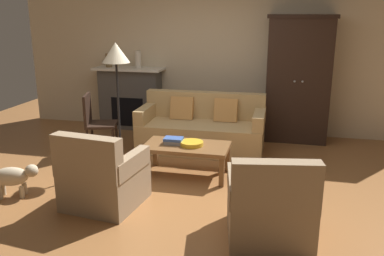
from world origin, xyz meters
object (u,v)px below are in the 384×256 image
(armoire, at_px, (298,79))
(floor_lamp, at_px, (116,60))
(coffee_table, at_px, (186,149))
(dog, at_px, (14,177))
(mantel_vase_cream, at_px, (138,59))
(armchair_near_right, at_px, (270,209))
(armchair_near_left, at_px, (102,179))
(side_chair_wooden, at_px, (95,119))
(fruit_bowl, at_px, (192,143))
(fireplace, at_px, (130,98))
(couch, at_px, (202,130))
(book_stack, at_px, (174,141))
(mantel_vase_bronze, at_px, (109,60))

(armoire, bearing_deg, floor_lamp, -141.57)
(armoire, xyz_separation_m, floor_lamp, (-2.35, -1.87, 0.45))
(armoire, height_order, coffee_table, armoire)
(coffee_table, distance_m, dog, 2.10)
(mantel_vase_cream, xyz_separation_m, armchair_near_right, (2.50, -3.36, -0.96))
(armoire, xyz_separation_m, armchair_near_right, (-0.27, -3.30, -0.71))
(coffee_table, xyz_separation_m, floor_lamp, (-0.95, 0.07, 1.11))
(armchair_near_left, height_order, side_chair_wooden, side_chair_wooden)
(coffee_table, relative_size, armchair_near_left, 1.25)
(armchair_near_left, bearing_deg, dog, -179.12)
(coffee_table, relative_size, fruit_bowl, 3.66)
(fruit_bowl, height_order, armchair_near_left, armchair_near_left)
(fireplace, height_order, couch, fireplace)
(book_stack, bearing_deg, couch, 82.20)
(book_stack, bearing_deg, armoire, 50.86)
(fireplace, height_order, mantel_vase_bronze, mantel_vase_bronze)
(fireplace, xyz_separation_m, floor_lamp, (0.60, -1.94, 0.91))
(book_stack, relative_size, armchair_near_right, 0.28)
(book_stack, distance_m, mantel_vase_bronze, 2.77)
(mantel_vase_bronze, bearing_deg, fruit_bowl, -45.06)
(armoire, distance_m, side_chair_wooden, 3.29)
(floor_lamp, bearing_deg, side_chair_wooden, 138.69)
(fruit_bowl, bearing_deg, armoire, 55.64)
(side_chair_wooden, bearing_deg, coffee_table, -21.44)
(fireplace, distance_m, mantel_vase_cream, 0.73)
(fireplace, bearing_deg, book_stack, -55.57)
(mantel_vase_cream, bearing_deg, dog, -97.93)
(book_stack, bearing_deg, side_chair_wooden, 156.41)
(coffee_table, height_order, mantel_vase_cream, mantel_vase_cream)
(fruit_bowl, xyz_separation_m, side_chair_wooden, (-1.65, 0.63, 0.07))
(armoire, relative_size, couch, 1.06)
(fireplace, height_order, mantel_vase_cream, mantel_vase_cream)
(mantel_vase_bronze, bearing_deg, mantel_vase_cream, 0.00)
(mantel_vase_bronze, relative_size, floor_lamp, 0.14)
(fruit_bowl, height_order, side_chair_wooden, side_chair_wooden)
(fruit_bowl, height_order, floor_lamp, floor_lamp)
(fruit_bowl, bearing_deg, armchair_near_left, -125.88)
(couch, distance_m, coffee_table, 1.09)
(mantel_vase_cream, distance_m, armchair_near_left, 3.28)
(book_stack, xyz_separation_m, armchair_near_right, (1.31, -1.37, -0.15))
(fruit_bowl, distance_m, mantel_vase_bronze, 2.94)
(book_stack, xyz_separation_m, floor_lamp, (-0.78, 0.07, 1.02))
(mantel_vase_bronze, distance_m, dog, 3.24)
(armoire, xyz_separation_m, coffee_table, (-1.40, -1.94, -0.66))
(armoire, distance_m, dog, 4.47)
(armchair_near_left, bearing_deg, coffee_table, 57.06)
(armchair_near_left, height_order, armchair_near_right, same)
(side_chair_wooden, bearing_deg, armoire, 23.92)
(coffee_table, height_order, armchair_near_right, armchair_near_right)
(mantel_vase_cream, height_order, armchair_near_left, mantel_vase_cream)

